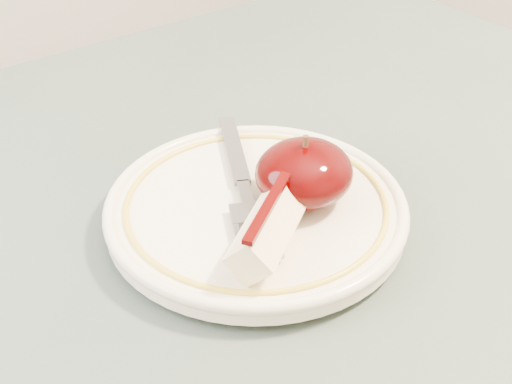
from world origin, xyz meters
TOP-DOWN VIEW (x-y plane):
  - plate at (0.02, 0.10)m, footprint 0.21×0.21m
  - apple_half at (0.05, 0.09)m, footprint 0.07×0.06m
  - apple_wedge at (-0.00, 0.06)m, footprint 0.08×0.07m
  - fork at (0.02, 0.12)m, footprint 0.10×0.16m

SIDE VIEW (x-z plane):
  - plate at x=0.02m, z-range 0.75..0.77m
  - fork at x=0.02m, z-range 0.77..0.78m
  - apple_wedge at x=0.00m, z-range 0.77..0.80m
  - apple_half at x=0.05m, z-range 0.76..0.81m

